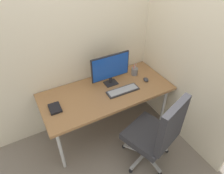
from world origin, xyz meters
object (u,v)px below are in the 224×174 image
at_px(mouse, 146,80).
at_px(office_chair, 157,133).
at_px(keyboard, 123,91).
at_px(pen_holder, 135,71).
at_px(notebook, 55,108).
at_px(monitor, 110,68).

bearing_deg(mouse, office_chair, -100.44).
relative_size(office_chair, keyboard, 2.49).
relative_size(office_chair, pen_holder, 5.59).
distance_m(office_chair, mouse, 0.79).
distance_m(office_chair, notebook, 1.19).
xyz_separation_m(office_chair, monitor, (-0.11, 0.88, 0.40)).
distance_m(mouse, pen_holder, 0.21).
bearing_deg(monitor, office_chair, -82.61).
bearing_deg(notebook, monitor, 11.32).
height_order(mouse, notebook, mouse).
height_order(monitor, pen_holder, monitor).
relative_size(mouse, notebook, 0.53).
xyz_separation_m(mouse, pen_holder, (-0.05, 0.20, 0.03)).
height_order(keyboard, mouse, mouse).
height_order(office_chair, pen_holder, office_chair).
bearing_deg(pen_holder, notebook, -172.84).
bearing_deg(keyboard, pen_holder, 35.99).
distance_m(monitor, mouse, 0.53).
relative_size(monitor, notebook, 2.97).
xyz_separation_m(keyboard, pen_holder, (0.34, 0.25, 0.04)).
bearing_deg(office_chair, notebook, 140.59).
height_order(monitor, notebook, monitor).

